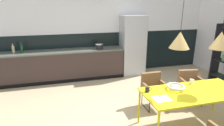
% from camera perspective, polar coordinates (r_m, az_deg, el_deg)
% --- Properties ---
extents(ground_plane, '(9.12, 9.12, 0.00)m').
position_cam_1_polar(ground_plane, '(3.89, 9.07, -17.15)').
color(ground_plane, tan).
extents(back_wall_splashback_dark, '(7.02, 0.12, 1.34)m').
position_cam_1_polar(back_wall_splashback_dark, '(6.25, -1.67, 3.22)').
color(back_wall_splashback_dark, black).
rests_on(back_wall_splashback_dark, ground).
extents(back_wall_panel_upper, '(7.02, 0.12, 1.34)m').
position_cam_1_polar(back_wall_panel_upper, '(6.07, -1.78, 15.55)').
color(back_wall_panel_upper, white).
rests_on(back_wall_panel_upper, back_wall_splashback_dark).
extents(kitchen_counter, '(3.77, 0.63, 0.91)m').
position_cam_1_polar(kitchen_counter, '(5.81, -15.24, -0.70)').
color(kitchen_counter, '#382A27').
rests_on(kitchen_counter, ground).
extents(refrigerator_column, '(0.73, 0.60, 1.88)m').
position_cam_1_polar(refrigerator_column, '(6.08, 6.21, 5.35)').
color(refrigerator_column, '#ADAFB2').
rests_on(refrigerator_column, ground).
extents(dining_table, '(1.81, 0.81, 0.73)m').
position_cam_1_polar(dining_table, '(3.65, 23.51, -8.53)').
color(dining_table, yellow).
rests_on(dining_table, ground).
extents(armchair_head_of_table, '(0.50, 0.48, 0.75)m').
position_cam_1_polar(armchair_head_of_table, '(4.26, 12.42, -6.80)').
color(armchair_head_of_table, brown).
rests_on(armchair_head_of_table, ground).
extents(armchair_far_side, '(0.55, 0.54, 0.74)m').
position_cam_1_polar(armchair_far_side, '(4.68, 22.59, -5.24)').
color(armchair_far_side, brown).
rests_on(armchair_far_side, ground).
extents(fruit_bowl, '(0.33, 0.33, 0.08)m').
position_cam_1_polar(fruit_bowl, '(3.59, 18.79, -6.83)').
color(fruit_bowl, silver).
rests_on(fruit_bowl, dining_table).
extents(open_book, '(0.27, 0.22, 0.02)m').
position_cam_1_polar(open_book, '(3.18, 14.88, -10.51)').
color(open_book, white).
rests_on(open_book, dining_table).
extents(mug_white_ceramic, '(0.12, 0.08, 0.09)m').
position_cam_1_polar(mug_white_ceramic, '(3.36, 10.75, -7.91)').
color(mug_white_ceramic, black).
rests_on(mug_white_ceramic, dining_table).
extents(mug_dark_espresso, '(0.12, 0.07, 0.09)m').
position_cam_1_polar(mug_dark_espresso, '(3.94, 23.08, -5.19)').
color(mug_dark_espresso, white).
rests_on(mug_dark_espresso, dining_table).
extents(cooking_pot, '(0.23, 0.23, 0.17)m').
position_cam_1_polar(cooking_pot, '(5.70, -3.89, 5.02)').
color(cooking_pot, black).
rests_on(cooking_pot, kitchen_counter).
extents(bottle_vinegar_dark, '(0.06, 0.06, 0.29)m').
position_cam_1_polar(bottle_vinegar_dark, '(5.74, -25.76, 3.79)').
color(bottle_vinegar_dark, '#0F3319').
rests_on(bottle_vinegar_dark, kitchen_counter).
extents(bottle_wine_green, '(0.07, 0.07, 0.26)m').
position_cam_1_polar(bottle_wine_green, '(5.83, -27.80, 3.69)').
color(bottle_wine_green, tan).
rests_on(bottle_wine_green, kitchen_counter).
extents(pendant_lamp_over_table_near, '(0.32, 0.32, 1.11)m').
position_cam_1_polar(pendant_lamp_over_table_near, '(3.19, 19.90, 6.58)').
color(pendant_lamp_over_table_near, black).
extents(pendant_lamp_over_table_far, '(0.32, 0.32, 1.15)m').
position_cam_1_polar(pendant_lamp_over_table_far, '(3.60, 30.10, 5.98)').
color(pendant_lamp_over_table_far, black).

